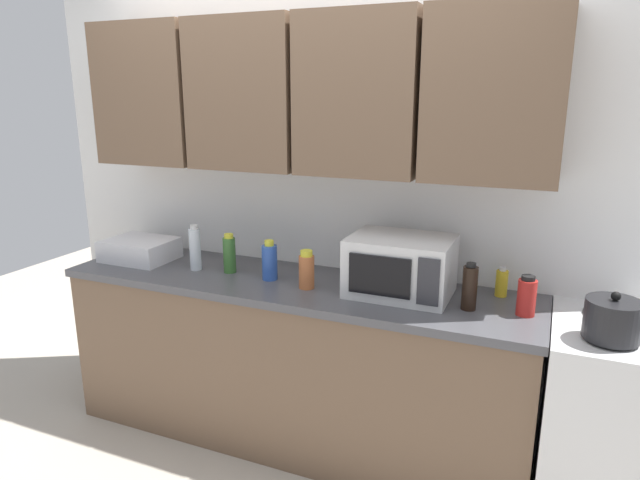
{
  "coord_description": "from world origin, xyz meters",
  "views": [
    {
      "loc": [
        1.19,
        -2.74,
        1.84
      ],
      "look_at": [
        0.13,
        -0.25,
        1.12
      ],
      "focal_mm": 31.34,
      "sensor_mm": 36.0,
      "label": 1
    }
  ],
  "objects_px": {
    "bottle_green_oil": "(229,254)",
    "kettle": "(613,319)",
    "bottle_yellow_mustard": "(502,283)",
    "bottle_red_sauce": "(527,297)",
    "bottle_blue_cleaner": "(270,261)",
    "bottle_soy_dark": "(470,287)",
    "stove_range": "(638,433)",
    "bottle_clear_tall": "(195,249)",
    "dish_rack": "(140,250)",
    "microwave": "(401,266)",
    "bottle_spice_jar": "(307,270)"
  },
  "relations": [
    {
      "from": "stove_range",
      "to": "bottle_yellow_mustard",
      "type": "distance_m",
      "value": 0.83
    },
    {
      "from": "dish_rack",
      "to": "bottle_green_oil",
      "type": "distance_m",
      "value": 0.6
    },
    {
      "from": "kettle",
      "to": "bottle_green_oil",
      "type": "distance_m",
      "value": 1.83
    },
    {
      "from": "bottle_yellow_mustard",
      "to": "bottle_soy_dark",
      "type": "relative_size",
      "value": 0.66
    },
    {
      "from": "kettle",
      "to": "dish_rack",
      "type": "bearing_deg",
      "value": 176.23
    },
    {
      "from": "bottle_blue_cleaner",
      "to": "bottle_red_sauce",
      "type": "xyz_separation_m",
      "value": [
        1.25,
        0.01,
        -0.01
      ]
    },
    {
      "from": "bottle_green_oil",
      "to": "dish_rack",
      "type": "bearing_deg",
      "value": -179.73
    },
    {
      "from": "bottle_blue_cleaner",
      "to": "bottle_soy_dark",
      "type": "distance_m",
      "value": 1.01
    },
    {
      "from": "bottle_green_oil",
      "to": "bottle_yellow_mustard",
      "type": "distance_m",
      "value": 1.39
    },
    {
      "from": "bottle_spice_jar",
      "to": "bottle_blue_cleaner",
      "type": "bearing_deg",
      "value": 168.34
    },
    {
      "from": "stove_range",
      "to": "bottle_clear_tall",
      "type": "height_order",
      "value": "bottle_clear_tall"
    },
    {
      "from": "dish_rack",
      "to": "bottle_yellow_mustard",
      "type": "xyz_separation_m",
      "value": [
        1.98,
        0.19,
        0.01
      ]
    },
    {
      "from": "bottle_soy_dark",
      "to": "bottle_yellow_mustard",
      "type": "bearing_deg",
      "value": 63.39
    },
    {
      "from": "microwave",
      "to": "bottle_yellow_mustard",
      "type": "height_order",
      "value": "microwave"
    },
    {
      "from": "microwave",
      "to": "bottle_soy_dark",
      "type": "relative_size",
      "value": 2.22
    },
    {
      "from": "stove_range",
      "to": "bottle_green_oil",
      "type": "distance_m",
      "value": 2.07
    },
    {
      "from": "stove_range",
      "to": "dish_rack",
      "type": "height_order",
      "value": "dish_rack"
    },
    {
      "from": "stove_range",
      "to": "bottle_yellow_mustard",
      "type": "height_order",
      "value": "bottle_yellow_mustard"
    },
    {
      "from": "dish_rack",
      "to": "bottle_blue_cleaner",
      "type": "relative_size",
      "value": 1.82
    },
    {
      "from": "bottle_green_oil",
      "to": "bottle_blue_cleaner",
      "type": "bearing_deg",
      "value": -4.73
    },
    {
      "from": "stove_range",
      "to": "bottle_blue_cleaner",
      "type": "height_order",
      "value": "bottle_blue_cleaner"
    },
    {
      "from": "stove_range",
      "to": "bottle_spice_jar",
      "type": "distance_m",
      "value": 1.6
    },
    {
      "from": "bottle_yellow_mustard",
      "to": "bottle_red_sauce",
      "type": "xyz_separation_m",
      "value": [
        0.12,
        -0.2,
        0.02
      ]
    },
    {
      "from": "kettle",
      "to": "bottle_red_sauce",
      "type": "relative_size",
      "value": 1.17
    },
    {
      "from": "stove_range",
      "to": "bottle_yellow_mustard",
      "type": "relative_size",
      "value": 6.41
    },
    {
      "from": "dish_rack",
      "to": "bottle_spice_jar",
      "type": "distance_m",
      "value": 1.09
    },
    {
      "from": "kettle",
      "to": "bottle_soy_dark",
      "type": "relative_size",
      "value": 0.97
    },
    {
      "from": "bottle_green_oil",
      "to": "microwave",
      "type": "bearing_deg",
      "value": 1.95
    },
    {
      "from": "kettle",
      "to": "bottle_red_sauce",
      "type": "distance_m",
      "value": 0.35
    },
    {
      "from": "dish_rack",
      "to": "bottle_soy_dark",
      "type": "xyz_separation_m",
      "value": [
        1.87,
        -0.04,
        0.04
      ]
    },
    {
      "from": "bottle_green_oil",
      "to": "kettle",
      "type": "bearing_deg",
      "value": -5.1
    },
    {
      "from": "stove_range",
      "to": "bottle_soy_dark",
      "type": "bearing_deg",
      "value": -178.65
    },
    {
      "from": "bottle_yellow_mustard",
      "to": "bottle_red_sauce",
      "type": "relative_size",
      "value": 0.79
    },
    {
      "from": "stove_range",
      "to": "bottle_soy_dark",
      "type": "height_order",
      "value": "bottle_soy_dark"
    },
    {
      "from": "stove_range",
      "to": "bottle_clear_tall",
      "type": "bearing_deg",
      "value": -179.71
    },
    {
      "from": "bottle_green_oil",
      "to": "bottle_red_sauce",
      "type": "xyz_separation_m",
      "value": [
        1.5,
        -0.01,
        -0.02
      ]
    },
    {
      "from": "bottle_blue_cleaner",
      "to": "bottle_soy_dark",
      "type": "relative_size",
      "value": 0.97
    },
    {
      "from": "stove_range",
      "to": "bottle_green_oil",
      "type": "relative_size",
      "value": 4.29
    },
    {
      "from": "bottle_blue_cleaner",
      "to": "kettle",
      "type": "bearing_deg",
      "value": -5.16
    },
    {
      "from": "bottle_clear_tall",
      "to": "dish_rack",
      "type": "bearing_deg",
      "value": 175.63
    },
    {
      "from": "bottle_clear_tall",
      "to": "bottle_red_sauce",
      "type": "distance_m",
      "value": 1.7
    },
    {
      "from": "bottle_spice_jar",
      "to": "microwave",
      "type": "bearing_deg",
      "value": 12.69
    },
    {
      "from": "dish_rack",
      "to": "bottle_red_sauce",
      "type": "height_order",
      "value": "bottle_red_sauce"
    },
    {
      "from": "kettle",
      "to": "bottle_spice_jar",
      "type": "bearing_deg",
      "value": 175.97
    },
    {
      "from": "bottle_blue_cleaner",
      "to": "stove_range",
      "type": "bearing_deg",
      "value": -0.06
    },
    {
      "from": "kettle",
      "to": "bottle_green_oil",
      "type": "relative_size",
      "value": 0.99
    },
    {
      "from": "bottle_green_oil",
      "to": "bottle_yellow_mustard",
      "type": "height_order",
      "value": "bottle_green_oil"
    },
    {
      "from": "bottle_blue_cleaner",
      "to": "bottle_green_oil",
      "type": "xyz_separation_m",
      "value": [
        -0.25,
        0.02,
        0.01
      ]
    },
    {
      "from": "dish_rack",
      "to": "bottle_clear_tall",
      "type": "relative_size",
      "value": 1.51
    },
    {
      "from": "bottle_green_oil",
      "to": "bottle_yellow_mustard",
      "type": "xyz_separation_m",
      "value": [
        1.38,
        0.19,
        -0.04
      ]
    }
  ]
}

